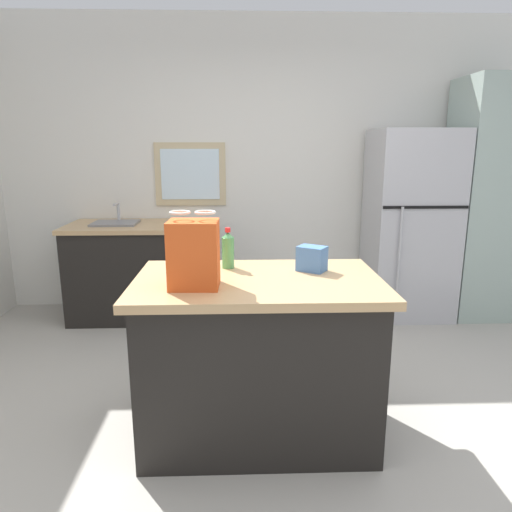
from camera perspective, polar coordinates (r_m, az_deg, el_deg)
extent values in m
plane|color=#ADA89E|center=(2.76, 3.54, -21.67)|extent=(6.18, 6.18, 0.00)
cube|color=silver|center=(4.66, 0.94, 10.90)|extent=(5.15, 0.10, 2.77)
cube|color=#CCB78C|center=(4.63, -8.01, 9.88)|extent=(0.68, 0.04, 0.60)
cube|color=white|center=(4.61, -8.04, 9.86)|extent=(0.56, 0.02, 0.48)
cube|color=black|center=(2.63, 0.23, -12.71)|extent=(1.22, 0.74, 0.86)
cube|color=tan|center=(2.47, 0.24, -3.25)|extent=(1.30, 0.82, 0.05)
cube|color=#B7B7BC|center=(4.59, 18.31, 3.64)|extent=(0.75, 0.66, 1.73)
cube|color=black|center=(4.25, 20.05, 5.62)|extent=(0.74, 0.01, 0.02)
cylinder|color=#B7B7BC|center=(4.22, 17.15, 0.52)|extent=(0.02, 0.02, 0.78)
cube|color=#9EB2A8|center=(4.83, 26.05, 6.12)|extent=(0.55, 0.63, 2.18)
cube|color=black|center=(4.51, -14.21, -2.01)|extent=(1.20, 0.64, 0.85)
cube|color=tan|center=(4.42, -14.54, 3.54)|extent=(1.24, 0.68, 0.04)
cube|color=slate|center=(4.47, -16.77, 3.11)|extent=(0.40, 0.32, 0.14)
cylinder|color=#B7B7BC|center=(4.58, -16.45, 5.15)|extent=(0.03, 0.03, 0.18)
cylinder|color=#B7B7BC|center=(4.50, -16.74, 6.09)|extent=(0.02, 0.14, 0.02)
cube|color=#DB511E|center=(2.29, -7.61, 0.22)|extent=(0.25, 0.21, 0.33)
torus|color=white|center=(2.26, -9.29, 5.28)|extent=(0.10, 0.10, 0.01)
torus|color=white|center=(2.25, -6.23, 5.34)|extent=(0.10, 0.10, 0.01)
cube|color=#4775B7|center=(2.61, 6.84, -0.32)|extent=(0.18, 0.17, 0.14)
cylinder|color=#4C9956|center=(2.65, -3.44, 0.41)|extent=(0.07, 0.07, 0.18)
cone|color=#4C9956|center=(2.63, -3.47, 2.62)|extent=(0.06, 0.06, 0.03)
cylinder|color=red|center=(2.63, -3.48, 3.21)|extent=(0.03, 0.03, 0.02)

